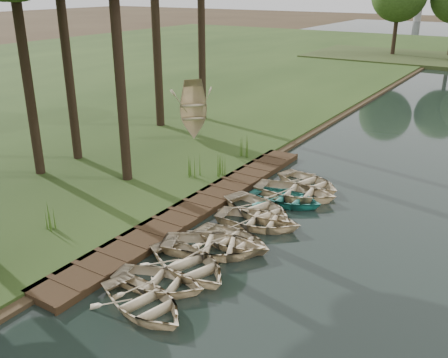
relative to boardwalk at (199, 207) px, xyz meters
The scene contains 17 objects.
ground 1.61m from the boardwalk, ahead, with size 300.00×300.00×0.00m, color #3D2F1D.
boardwalk is the anchor object (origin of this frame).
rowboat_0 7.00m from the boardwalk, 67.69° to the right, with size 2.29×3.21×0.67m, color beige.
rowboat_1 5.87m from the boardwalk, 66.57° to the right, with size 2.13×2.99×0.62m, color beige.
rowboat_2 4.83m from the boardwalk, 58.47° to the right, with size 2.43×3.41×0.71m, color beige.
rowboat_3 3.74m from the boardwalk, 46.47° to the right, with size 2.58×3.61×0.75m, color beige.
rowboat_4 3.40m from the boardwalk, 33.63° to the right, with size 2.16×3.03×0.63m, color beige.
rowboat_5 2.87m from the boardwalk, ahead, with size 2.39×3.35×0.69m, color beige.
rowboat_6 2.54m from the boardwalk, 18.48° to the left, with size 2.49×3.48×0.72m, color beige.
rowboat_7 3.74m from the boardwalk, 40.75° to the left, with size 2.24×3.13×0.65m, color teal.
rowboat_8 4.33m from the boardwalk, 48.22° to the left, with size 2.58×3.61×0.75m, color beige.
rowboat_9 5.48m from the boardwalk, 58.13° to the left, with size 2.30×3.22×0.67m, color beige.
stored_rowboat 9.30m from the boardwalk, 127.17° to the left, with size 2.48×3.48×0.72m, color beige.
reeds_0 5.84m from the boardwalk, 124.32° to the right, with size 0.60×0.60×0.93m, color #3F661E.
reeds_1 3.39m from the boardwalk, 107.52° to the left, with size 0.60×0.60×1.09m, color #3F661E.
reeds_2 3.22m from the boardwalk, 129.85° to the left, with size 0.60×0.60×0.97m, color #3F661E.
reeds_3 6.50m from the boardwalk, 102.61° to the left, with size 0.60×0.60×1.04m, color #3F661E.
Camera 1 is at (9.43, -15.30, 8.76)m, focal length 40.00 mm.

